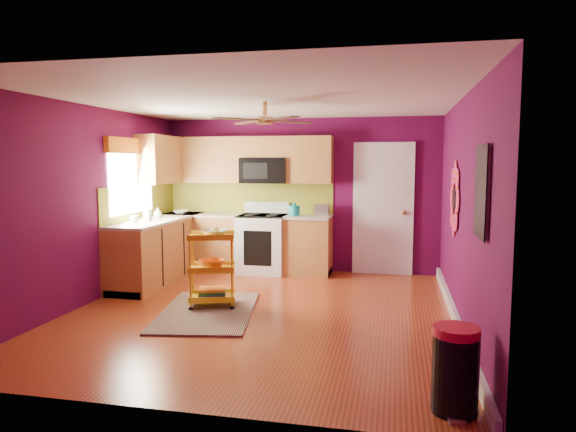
# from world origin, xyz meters

# --- Properties ---
(ground) EXTENTS (5.00, 5.00, 0.00)m
(ground) POSITION_xyz_m (0.00, 0.00, 0.00)
(ground) COLOR maroon
(ground) RESTS_ON ground
(room_envelope) EXTENTS (4.54, 5.04, 2.52)m
(room_envelope) POSITION_xyz_m (0.03, 0.00, 1.63)
(room_envelope) COLOR #510939
(room_envelope) RESTS_ON ground
(lower_cabinets) EXTENTS (2.81, 2.31, 0.94)m
(lower_cabinets) POSITION_xyz_m (-1.35, 1.82, 0.43)
(lower_cabinets) COLOR #965C29
(lower_cabinets) RESTS_ON ground
(electric_range) EXTENTS (0.76, 0.66, 1.13)m
(electric_range) POSITION_xyz_m (-0.55, 2.17, 0.48)
(electric_range) COLOR white
(electric_range) RESTS_ON ground
(upper_cabinetry) EXTENTS (2.80, 2.30, 1.26)m
(upper_cabinetry) POSITION_xyz_m (-1.24, 2.17, 1.80)
(upper_cabinetry) COLOR #965C29
(upper_cabinetry) RESTS_ON ground
(left_window) EXTENTS (0.08, 1.35, 1.08)m
(left_window) POSITION_xyz_m (-2.22, 1.05, 1.74)
(left_window) COLOR white
(left_window) RESTS_ON ground
(panel_door) EXTENTS (0.95, 0.11, 2.15)m
(panel_door) POSITION_xyz_m (1.35, 2.47, 1.02)
(panel_door) COLOR white
(panel_door) RESTS_ON ground
(right_wall_art) EXTENTS (0.04, 2.74, 1.04)m
(right_wall_art) POSITION_xyz_m (2.23, -0.34, 1.44)
(right_wall_art) COLOR black
(right_wall_art) RESTS_ON ground
(ceiling_fan) EXTENTS (1.01, 1.01, 0.26)m
(ceiling_fan) POSITION_xyz_m (0.00, 0.20, 2.29)
(ceiling_fan) COLOR #BF8C3F
(ceiling_fan) RESTS_ON ground
(shag_rug) EXTENTS (1.33, 1.89, 0.02)m
(shag_rug) POSITION_xyz_m (-0.63, -0.14, 0.01)
(shag_rug) COLOR black
(shag_rug) RESTS_ON ground
(rolling_cart) EXTENTS (0.65, 0.55, 1.00)m
(rolling_cart) POSITION_xyz_m (-0.64, 0.09, 0.51)
(rolling_cart) COLOR yellow
(rolling_cart) RESTS_ON ground
(trash_can) EXTENTS (0.38, 0.39, 0.63)m
(trash_can) POSITION_xyz_m (1.99, -2.09, 0.31)
(trash_can) COLOR black
(trash_can) RESTS_ON ground
(teal_kettle) EXTENTS (0.18, 0.18, 0.21)m
(teal_kettle) POSITION_xyz_m (-0.03, 2.19, 1.02)
(teal_kettle) COLOR teal
(teal_kettle) RESTS_ON lower_cabinets
(toaster) EXTENTS (0.22, 0.15, 0.18)m
(toaster) POSITION_xyz_m (0.40, 2.27, 1.03)
(toaster) COLOR beige
(toaster) RESTS_ON lower_cabinets
(soap_bottle_a) EXTENTS (0.09, 0.10, 0.21)m
(soap_bottle_a) POSITION_xyz_m (-1.97, 1.01, 1.04)
(soap_bottle_a) COLOR #EA3F72
(soap_bottle_a) RESTS_ON lower_cabinets
(soap_bottle_b) EXTENTS (0.12, 0.12, 0.16)m
(soap_bottle_b) POSITION_xyz_m (-2.01, 1.43, 1.02)
(soap_bottle_b) COLOR white
(soap_bottle_b) RESTS_ON lower_cabinets
(counter_dish) EXTENTS (0.24, 0.24, 0.06)m
(counter_dish) POSITION_xyz_m (-1.91, 2.08, 0.97)
(counter_dish) COLOR white
(counter_dish) RESTS_ON lower_cabinets
(counter_cup) EXTENTS (0.13, 0.13, 0.10)m
(counter_cup) POSITION_xyz_m (-2.05, 0.79, 0.99)
(counter_cup) COLOR white
(counter_cup) RESTS_ON lower_cabinets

